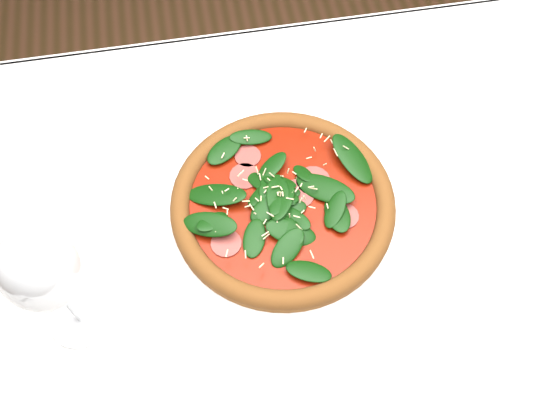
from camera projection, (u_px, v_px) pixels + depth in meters
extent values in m
plane|color=brown|center=(308.00, 382.00, 1.44)|extent=(6.00, 6.00, 0.00)
cube|color=white|center=(336.00, 249.00, 0.81)|extent=(1.20, 0.80, 0.04)
cylinder|color=#523620|center=(29.00, 224.00, 1.26)|extent=(0.06, 0.06, 0.71)
cylinder|color=#523620|center=(521.00, 148.00, 1.35)|extent=(0.06, 0.06, 0.71)
cube|color=white|center=(281.00, 73.00, 1.09)|extent=(1.20, 0.01, 0.22)
cylinder|color=white|center=(283.00, 210.00, 0.81)|extent=(0.34, 0.34, 0.01)
torus|color=white|center=(283.00, 208.00, 0.81)|extent=(0.34, 0.34, 0.01)
cylinder|color=#945D23|center=(283.00, 206.00, 0.80)|extent=(0.33, 0.33, 0.01)
torus|color=#AF6528|center=(283.00, 203.00, 0.80)|extent=(0.33, 0.33, 0.03)
cylinder|color=maroon|center=(283.00, 203.00, 0.80)|extent=(0.28, 0.28, 0.00)
cylinder|color=#A04040|center=(283.00, 201.00, 0.79)|extent=(0.24, 0.24, 0.00)
ellipsoid|color=#0D370A|center=(283.00, 198.00, 0.78)|extent=(0.27, 0.27, 0.02)
cylinder|color=beige|center=(283.00, 195.00, 0.78)|extent=(0.24, 0.24, 0.00)
cylinder|color=silver|center=(81.00, 319.00, 0.74)|extent=(0.08, 0.08, 0.00)
cylinder|color=silver|center=(68.00, 303.00, 0.69)|extent=(0.01, 0.01, 0.10)
ellipsoid|color=silver|center=(40.00, 269.00, 0.61)|extent=(0.09, 0.09, 0.11)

